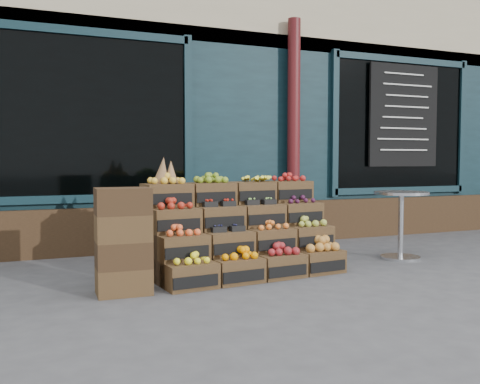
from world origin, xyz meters
name	(u,v)px	position (x,y,z in m)	size (l,w,h in m)	color
ground	(285,279)	(0.00, 0.00, 0.00)	(60.00, 60.00, 0.00)	#47474A
shop_facade	(159,96)	(0.00, 5.11, 2.40)	(12.00, 6.24, 4.80)	black
crate_display	(240,237)	(-0.29, 0.49, 0.38)	(2.05, 1.14, 1.24)	#4A341D
spare_crates	(123,241)	(-1.61, 0.04, 0.48)	(0.49, 0.35, 0.96)	#4A341D
bistro_table	(401,217)	(1.81, 0.45, 0.51)	(0.65, 0.65, 0.82)	silver
shopkeeper	(83,176)	(-1.65, 2.77, 0.99)	(0.72, 0.47, 1.97)	#154A22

